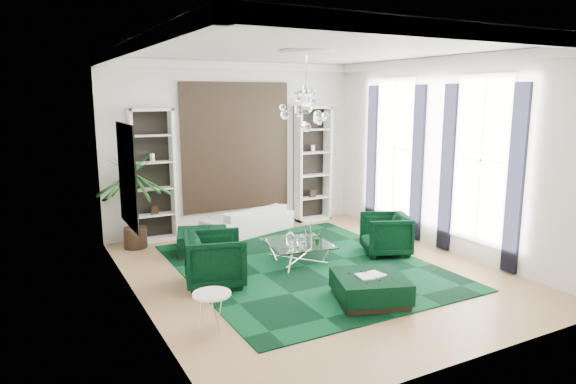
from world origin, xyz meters
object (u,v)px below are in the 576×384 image
sofa (248,220)px  ottoman_side (203,242)px  armchair_left (215,260)px  ottoman_front (370,289)px  side_table (212,312)px  coffee_table (298,253)px  armchair_right (386,234)px  palm (133,187)px

sofa → ottoman_side: size_ratio=2.17×
sofa → ottoman_side: bearing=15.3°
armchair_left → ottoman_front: size_ratio=0.93×
sofa → side_table: size_ratio=4.13×
ottoman_side → sofa: bearing=32.2°
armchair_left → coffee_table: armchair_left is taller
ottoman_side → side_table: bearing=-106.9°
sofa → coffee_table: sofa is taller
coffee_table → ottoman_side: 1.98m
ottoman_side → armchair_left: bearing=-102.5°
armchair_left → sofa: bearing=-18.7°
armchair_left → armchair_right: (3.50, -0.00, -0.03)m
armchair_right → side_table: size_ratio=1.72×
sofa → palm: size_ratio=0.84×
ottoman_front → side_table: 2.41m
coffee_table → palm: bearing=135.6°
armchair_left → armchair_right: 3.50m
side_table → coffee_table: bearing=38.2°
sofa → armchair_left: size_ratio=2.21×
ottoman_front → palm: 5.25m
ottoman_side → palm: size_ratio=0.39×
palm → side_table: bearing=-88.7°
armchair_left → ottoman_front: (1.80, -1.75, -0.23)m
sofa → side_table: sofa is taller
coffee_table → palm: size_ratio=0.44×
palm → ottoman_front: bearing=-60.9°
sofa → armchair_right: armchair_right is taller
armchair_right → side_table: bearing=-46.4°
coffee_table → ottoman_front: ottoman_front is taller
armchair_left → side_table: size_ratio=1.87×
armchair_left → side_table: (-0.60, -1.50, -0.19)m
armchair_left → side_table: armchair_left is taller
sofa → palm: 2.63m
ottoman_side → side_table: 3.45m
sofa → coffee_table: bearing=73.1°
ottoman_front → side_table: (-2.40, 0.25, 0.04)m
armchair_right → coffee_table: size_ratio=0.79×
sofa → armchair_right: size_ratio=2.40×
ottoman_front → palm: palm is taller
armchair_left → coffee_table: size_ratio=0.86×
side_table → palm: bearing=91.3°
coffee_table → side_table: side_table is taller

